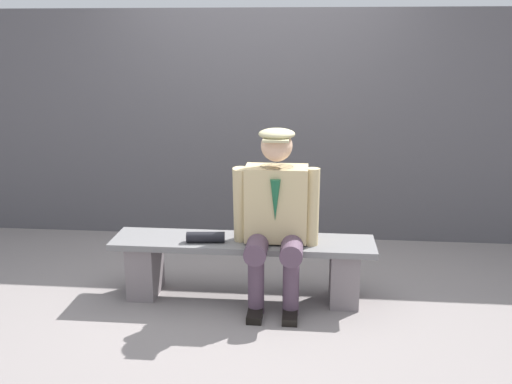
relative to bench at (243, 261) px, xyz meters
name	(u,v)px	position (x,y,z in m)	size (l,w,h in m)	color
ground_plane	(243,297)	(0.00, 0.00, -0.28)	(30.00, 30.00, 0.00)	gray
bench	(243,261)	(0.00, 0.00, 0.00)	(1.84, 0.39, 0.44)	slate
seated_man	(276,212)	(-0.23, 0.06, 0.38)	(0.59, 0.54, 1.23)	tan
rolled_magazine	(206,237)	(0.25, 0.07, 0.19)	(0.07, 0.07, 0.26)	black
stadium_wall	(261,126)	(0.00, -1.44, 0.75)	(12.00, 0.24, 2.06)	#4E4C50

